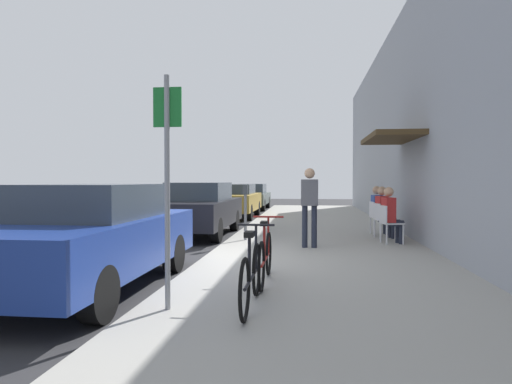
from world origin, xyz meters
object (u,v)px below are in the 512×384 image
(parked_car_1, at_px, (199,208))
(cafe_chair_2, at_px, (376,215))
(seated_patron_2, at_px, (379,208))
(street_sign, at_px, (167,173))
(parked_car_0, at_px, (91,236))
(cafe_chair_1, at_px, (382,218))
(parked_car_3, at_px, (251,196))
(seated_patron_0, at_px, (391,213))
(bicycle_1, at_px, (251,276))
(bicycle_0, at_px, (265,257))
(parking_meter, at_px, (245,208))
(pedestrian_standing, at_px, (310,201))
(seated_patron_1, at_px, (384,210))
(parked_car_2, at_px, (235,200))
(cafe_chair_0, at_px, (388,222))

(parked_car_1, xyz_separation_m, cafe_chair_2, (4.87, -0.10, -0.15))
(seated_patron_2, bearing_deg, street_sign, -115.01)
(parked_car_0, distance_m, cafe_chair_1, 7.22)
(cafe_chair_2, bearing_deg, parked_car_3, 112.79)
(parked_car_0, relative_size, seated_patron_0, 3.41)
(cafe_chair_1, height_order, seated_patron_2, seated_patron_2)
(cafe_chair_1, bearing_deg, bicycle_1, -111.23)
(bicycle_0, height_order, seated_patron_2, seated_patron_2)
(parking_meter, height_order, seated_patron_2, parking_meter)
(parked_car_1, distance_m, bicycle_0, 6.54)
(parking_meter, distance_m, seated_patron_2, 3.71)
(cafe_chair_1, distance_m, seated_patron_2, 0.88)
(parking_meter, xyz_separation_m, bicycle_0, (0.91, -4.45, -0.41))
(parked_car_3, distance_m, parking_meter, 13.20)
(bicycle_0, xyz_separation_m, pedestrian_standing, (0.63, 3.37, 0.64))
(seated_patron_2, bearing_deg, bicycle_1, -109.30)
(cafe_chair_2, bearing_deg, seated_patron_1, -85.90)
(parked_car_2, distance_m, pedestrian_standing, 9.40)
(parked_car_3, bearing_deg, parking_meter, -83.26)
(parked_car_1, relative_size, parked_car_3, 1.00)
(cafe_chair_2, bearing_deg, parking_meter, -155.68)
(parked_car_3, height_order, bicycle_0, parked_car_3)
(parked_car_0, distance_m, parking_meter, 4.93)
(parking_meter, height_order, bicycle_0, parking_meter)
(parked_car_1, bearing_deg, parked_car_0, -90.00)
(seated_patron_2, bearing_deg, bicycle_0, -112.54)
(bicycle_0, bearing_deg, bicycle_1, -92.04)
(bicycle_1, xyz_separation_m, cafe_chair_0, (2.46, 5.41, 0.14))
(seated_patron_1, relative_size, pedestrian_standing, 0.76)
(parked_car_3, height_order, cafe_chair_2, parked_car_3)
(parked_car_0, bearing_deg, cafe_chair_1, 47.53)
(cafe_chair_2, bearing_deg, parked_car_1, 178.82)
(street_sign, relative_size, cafe_chair_0, 2.99)
(parked_car_1, relative_size, cafe_chair_2, 5.06)
(parked_car_0, relative_size, parked_car_3, 1.00)
(cafe_chair_0, distance_m, pedestrian_standing, 2.03)
(parked_car_1, bearing_deg, parked_car_3, 90.00)
(cafe_chair_0, xyz_separation_m, seated_patron_1, (0.06, 0.93, 0.19))
(parked_car_2, bearing_deg, cafe_chair_0, -58.82)
(parked_car_3, relative_size, cafe_chair_0, 5.06)
(parked_car_0, bearing_deg, parked_car_3, 90.00)
(parked_car_0, xyz_separation_m, cafe_chair_0, (4.88, 4.41, -0.15))
(bicycle_1, distance_m, cafe_chair_2, 7.59)
(parked_car_0, relative_size, parked_car_2, 1.00)
(cafe_chair_0, distance_m, seated_patron_1, 0.95)
(parked_car_2, distance_m, seated_patron_1, 8.67)
(parking_meter, bearing_deg, seated_patron_2, 24.04)
(seated_patron_0, bearing_deg, bicycle_1, -114.90)
(bicycle_0, xyz_separation_m, seated_patron_0, (2.48, 4.20, 0.34))
(seated_patron_1, distance_m, pedestrian_standing, 2.56)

